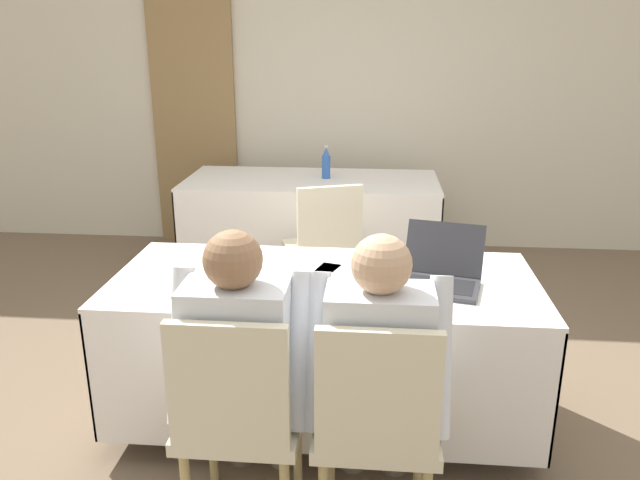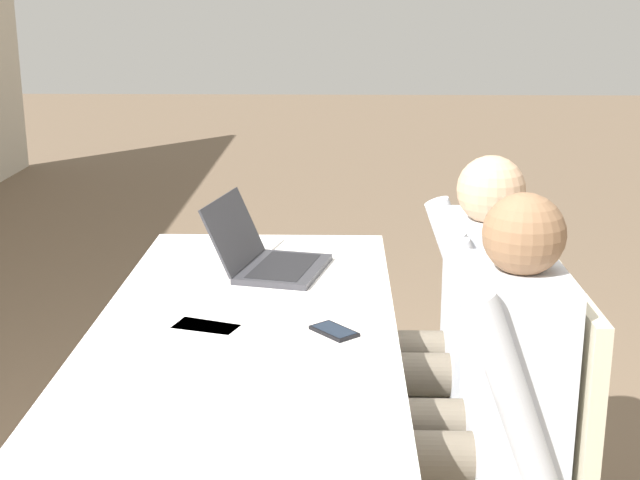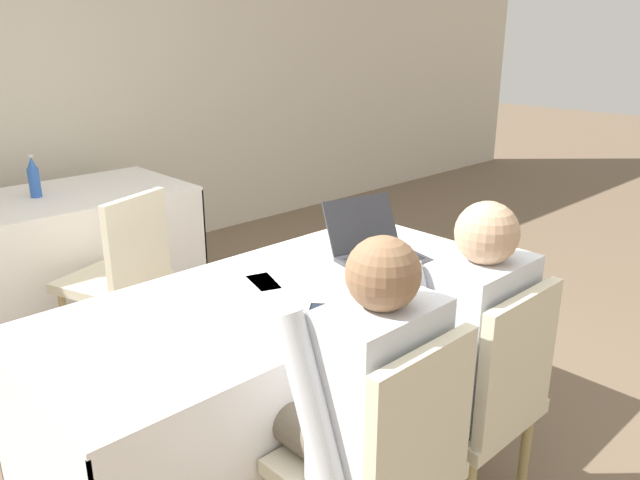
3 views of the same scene
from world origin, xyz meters
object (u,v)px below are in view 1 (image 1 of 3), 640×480
at_px(water_bottle, 326,164).
at_px(person_checkered_shirt, 243,358).
at_px(person_white_shirt, 378,364).
at_px(chair_near_left, 238,413).
at_px(chair_far_spare, 324,244).
at_px(laptop, 440,275).
at_px(cell_phone, 309,299).
at_px(chair_near_right, 376,420).

xyz_separation_m(water_bottle, person_checkered_shirt, (-0.09, -2.66, -0.18)).
bearing_deg(person_white_shirt, chair_near_left, 12.02).
distance_m(chair_far_spare, person_white_shirt, 1.81).
distance_m(chair_near_left, person_checkered_shirt, 0.19).
xyz_separation_m(laptop, chair_far_spare, (-0.60, 1.18, -0.27)).
relative_size(cell_phone, chair_far_spare, 0.16).
distance_m(cell_phone, person_white_shirt, 0.48).
height_order(chair_near_left, chair_near_right, same).
bearing_deg(water_bottle, cell_phone, -87.11).
relative_size(water_bottle, chair_near_left, 0.27).
height_order(cell_phone, chair_near_left, chair_near_left).
height_order(chair_near_right, person_checkered_shirt, person_checkered_shirt).
bearing_deg(laptop, person_white_shirt, -100.86).
relative_size(laptop, cell_phone, 2.83).
distance_m(cell_phone, person_checkered_shirt, 0.43).
height_order(chair_near_left, person_checkered_shirt, person_checkered_shirt).
bearing_deg(laptop, chair_far_spare, 130.03).
height_order(chair_far_spare, person_checkered_shirt, person_checkered_shirt).
xyz_separation_m(chair_far_spare, person_checkered_shirt, (-0.15, -1.77, 0.16)).
distance_m(water_bottle, person_checkered_shirt, 2.66).
bearing_deg(chair_far_spare, person_white_shirt, 80.95).
relative_size(chair_near_left, person_white_shirt, 0.78).
xyz_separation_m(cell_phone, person_checkered_shirt, (-0.20, -0.37, -0.07)).
distance_m(water_bottle, chair_near_right, 2.81).
distance_m(cell_phone, chair_far_spare, 1.42).
xyz_separation_m(chair_near_left, chair_far_spare, (0.15, 1.88, 0.00)).
distance_m(laptop, chair_far_spare, 1.35).
bearing_deg(person_white_shirt, laptop, -113.85).
distance_m(chair_near_left, person_white_shirt, 0.52).
relative_size(laptop, chair_near_left, 0.46).
bearing_deg(water_bottle, laptop, -72.17).
bearing_deg(chair_near_left, person_white_shirt, -167.98).
distance_m(water_bottle, person_white_shirt, 2.69).
distance_m(chair_near_right, chair_far_spare, 1.91).
relative_size(laptop, chair_near_right, 0.46).
relative_size(laptop, water_bottle, 1.68).
bearing_deg(person_checkered_shirt, person_white_shirt, -180.00).
xyz_separation_m(cell_phone, chair_far_spare, (-0.05, 1.40, -0.23)).
height_order(chair_far_spare, person_white_shirt, person_white_shirt).
relative_size(chair_near_left, person_checkered_shirt, 0.78).
distance_m(cell_phone, water_bottle, 2.29).
relative_size(water_bottle, chair_far_spare, 0.27).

